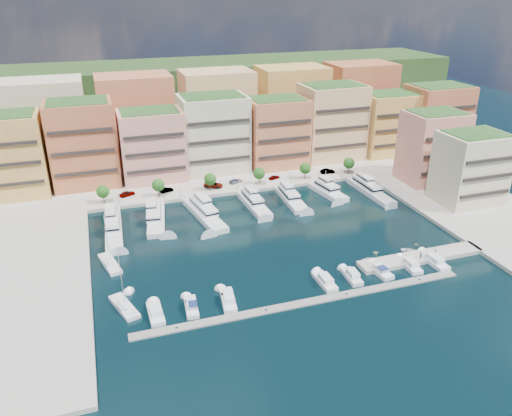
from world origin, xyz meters
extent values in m
plane|color=black|center=(0.00, 0.00, 0.00)|extent=(400.00, 400.00, 0.00)
cube|color=#9E998E|center=(0.00, 62.00, 0.00)|extent=(220.00, 64.00, 2.00)
cube|color=#9E998E|center=(62.00, -8.00, 0.00)|extent=(34.00, 76.00, 2.00)
cube|color=#9E998E|center=(-62.00, -8.00, 0.00)|extent=(34.00, 76.00, 2.00)
cube|color=#223B18|center=(0.00, 110.00, 0.00)|extent=(240.00, 40.00, 58.00)
cube|color=gray|center=(-3.00, -30.00, 0.00)|extent=(72.00, 2.20, 0.35)
cube|color=#9E998E|center=(30.00, -22.00, 0.00)|extent=(32.00, 5.00, 2.00)
cube|color=#DCB850|center=(-66.00, 50.00, 13.00)|extent=(22.00, 16.00, 24.00)
cube|color=black|center=(-66.00, 41.75, 13.00)|extent=(20.24, 0.50, 0.90)
cube|color=#BC713E|center=(-44.00, 52.00, 14.00)|extent=(20.00, 16.00, 26.00)
cube|color=black|center=(-44.00, 43.75, 14.00)|extent=(18.40, 0.50, 0.90)
cube|color=#26441B|center=(-44.00, 52.00, 27.40)|extent=(17.60, 14.08, 0.80)
cube|color=tan|center=(-23.00, 50.00, 12.00)|extent=(20.00, 15.00, 22.00)
cube|color=black|center=(-23.00, 42.25, 12.00)|extent=(18.40, 0.50, 0.90)
cube|color=#26441B|center=(-23.00, 50.00, 23.40)|extent=(17.60, 13.20, 0.80)
cube|color=beige|center=(-2.00, 52.00, 13.50)|extent=(22.00, 16.00, 25.00)
cube|color=black|center=(-2.00, 43.75, 13.50)|extent=(20.24, 0.50, 0.90)
cube|color=#26441B|center=(-2.00, 52.00, 26.40)|extent=(19.36, 14.08, 0.80)
cube|color=#D3754F|center=(20.00, 50.00, 12.50)|extent=(20.00, 15.00, 23.00)
cube|color=black|center=(20.00, 42.25, 12.50)|extent=(18.40, 0.50, 0.90)
cube|color=#26441B|center=(20.00, 50.00, 24.40)|extent=(17.60, 13.20, 0.80)
cube|color=tan|center=(42.00, 52.00, 14.00)|extent=(22.00, 16.00, 26.00)
cube|color=black|center=(42.00, 43.75, 14.00)|extent=(20.24, 0.50, 0.90)
cube|color=#26441B|center=(42.00, 52.00, 27.40)|extent=(19.36, 14.08, 0.80)
cube|color=#DCB850|center=(64.00, 50.00, 12.00)|extent=(20.00, 15.00, 22.00)
cube|color=black|center=(64.00, 42.25, 12.00)|extent=(18.40, 0.50, 0.90)
cube|color=#26441B|center=(64.00, 50.00, 23.40)|extent=(17.60, 13.20, 0.80)
cube|color=#BC713E|center=(84.00, 48.00, 13.00)|extent=(22.00, 16.00, 24.00)
cube|color=black|center=(84.00, 39.75, 13.00)|extent=(20.24, 0.50, 0.90)
cube|color=#26441B|center=(84.00, 48.00, 25.40)|extent=(19.36, 14.08, 0.80)
cube|color=tan|center=(62.00, 20.00, 12.00)|extent=(18.00, 14.00, 22.00)
cube|color=black|center=(62.00, 12.75, 12.00)|extent=(16.56, 0.50, 0.90)
cube|color=#26441B|center=(62.00, 20.00, 23.40)|extent=(15.84, 12.32, 0.80)
cube|color=beige|center=(62.00, 2.00, 11.00)|extent=(18.00, 14.00, 20.00)
cube|color=black|center=(62.00, -5.25, 11.00)|extent=(16.56, 0.50, 0.90)
cube|color=#26441B|center=(62.00, 2.00, 21.40)|extent=(15.84, 12.32, 0.80)
cube|color=beige|center=(-55.00, 74.00, 16.00)|extent=(26.00, 18.00, 30.00)
cube|color=#D3754F|center=(-25.00, 74.00, 16.00)|extent=(26.00, 18.00, 30.00)
cube|color=tan|center=(5.00, 74.00, 16.00)|extent=(26.00, 18.00, 30.00)
cube|color=#DCB850|center=(35.00, 74.00, 16.00)|extent=(26.00, 18.00, 30.00)
cube|color=#BC713E|center=(65.00, 74.00, 16.00)|extent=(26.00, 18.00, 30.00)
cylinder|color=#473323|center=(-40.00, 33.50, 2.50)|extent=(0.24, 0.24, 3.00)
sphere|color=#1B4714|center=(-40.00, 33.50, 4.75)|extent=(3.80, 3.80, 3.80)
cylinder|color=#473323|center=(-24.00, 33.50, 2.50)|extent=(0.24, 0.24, 3.00)
sphere|color=#1B4714|center=(-24.00, 33.50, 4.75)|extent=(3.80, 3.80, 3.80)
cylinder|color=#473323|center=(-8.00, 33.50, 2.50)|extent=(0.24, 0.24, 3.00)
sphere|color=#1B4714|center=(-8.00, 33.50, 4.75)|extent=(3.80, 3.80, 3.80)
cylinder|color=#473323|center=(8.00, 33.50, 2.50)|extent=(0.24, 0.24, 3.00)
sphere|color=#1B4714|center=(8.00, 33.50, 4.75)|extent=(3.80, 3.80, 3.80)
cylinder|color=#473323|center=(24.00, 33.50, 2.50)|extent=(0.24, 0.24, 3.00)
sphere|color=#1B4714|center=(24.00, 33.50, 4.75)|extent=(3.80, 3.80, 3.80)
cylinder|color=#473323|center=(40.00, 33.50, 2.50)|extent=(0.24, 0.24, 3.00)
sphere|color=#1B4714|center=(40.00, 33.50, 4.75)|extent=(3.80, 3.80, 3.80)
cylinder|color=black|center=(-36.00, 31.20, 3.00)|extent=(0.10, 0.10, 4.00)
sphere|color=#FFF2CC|center=(-36.00, 31.20, 5.05)|extent=(0.30, 0.30, 0.30)
cylinder|color=black|center=(-18.00, 31.20, 3.00)|extent=(0.10, 0.10, 4.00)
sphere|color=#FFF2CC|center=(-18.00, 31.20, 5.05)|extent=(0.30, 0.30, 0.30)
cylinder|color=black|center=(0.00, 31.20, 3.00)|extent=(0.10, 0.10, 4.00)
sphere|color=#FFF2CC|center=(0.00, 31.20, 5.05)|extent=(0.30, 0.30, 0.30)
cylinder|color=black|center=(18.00, 31.20, 3.00)|extent=(0.10, 0.10, 4.00)
sphere|color=#FFF2CC|center=(18.00, 31.20, 5.05)|extent=(0.30, 0.30, 0.30)
cylinder|color=black|center=(36.00, 31.20, 3.00)|extent=(0.10, 0.10, 4.00)
sphere|color=#FFF2CC|center=(36.00, 31.20, 5.05)|extent=(0.30, 0.30, 0.30)
cube|color=silver|center=(-38.57, 16.24, 0.35)|extent=(5.35, 25.68, 2.30)
cube|color=silver|center=(-38.57, 18.79, 2.40)|extent=(4.08, 14.17, 1.80)
cube|color=black|center=(-38.57, 18.79, 2.40)|extent=(4.15, 14.24, 0.55)
cube|color=silver|center=(-38.57, 20.84, 4.00)|extent=(2.87, 7.76, 1.40)
cylinder|color=#B2B2B7|center=(-38.57, 22.37, 5.60)|extent=(0.14, 0.14, 1.80)
cube|color=silver|center=(-27.02, 18.42, 0.35)|extent=(7.59, 21.59, 2.30)
cube|color=silver|center=(-27.02, 20.54, 2.40)|extent=(5.38, 12.05, 1.80)
cube|color=black|center=(-27.02, 20.54, 2.40)|extent=(5.45, 12.12, 0.55)
cube|color=silver|center=(-27.02, 22.23, 4.00)|extent=(3.61, 6.68, 1.40)
cylinder|color=#B2B2B7|center=(-27.02, 23.50, 5.60)|extent=(0.14, 0.14, 1.80)
cube|color=black|center=(-27.02, 18.42, -0.10)|extent=(7.65, 21.65, 0.35)
cube|color=silver|center=(-13.78, 17.08, 0.35)|extent=(8.28, 24.26, 2.30)
cube|color=silver|center=(-13.78, 19.46, 2.40)|extent=(5.77, 13.54, 1.80)
cube|color=black|center=(-13.78, 19.46, 2.40)|extent=(5.84, 13.61, 0.55)
cube|color=silver|center=(-13.78, 21.37, 4.00)|extent=(3.83, 7.50, 1.40)
cylinder|color=#B2B2B7|center=(-13.78, 22.80, 5.60)|extent=(0.14, 0.14, 1.80)
cube|color=silver|center=(1.73, 19.40, 0.35)|extent=(5.07, 19.35, 2.30)
cube|color=silver|center=(1.73, 21.32, 2.40)|extent=(3.96, 10.69, 1.80)
cube|color=black|center=(1.73, 21.32, 2.40)|extent=(4.02, 10.75, 0.55)
cube|color=silver|center=(1.73, 22.86, 4.00)|extent=(2.82, 5.86, 1.40)
cylinder|color=#B2B2B7|center=(1.73, 24.01, 5.60)|extent=(0.14, 0.14, 1.80)
cube|color=silver|center=(13.51, 19.45, 0.35)|extent=(5.36, 19.30, 2.30)
cube|color=silver|center=(13.51, 21.36, 2.40)|extent=(4.15, 10.68, 1.80)
cube|color=black|center=(13.51, 21.36, 2.40)|extent=(4.21, 10.74, 0.55)
cube|color=silver|center=(13.51, 22.88, 4.00)|extent=(2.94, 5.86, 1.40)
cylinder|color=#B2B2B7|center=(13.51, 24.03, 5.60)|extent=(0.14, 0.14, 1.80)
cube|color=black|center=(13.51, 19.45, -0.10)|extent=(5.42, 19.36, 0.35)
cube|color=silver|center=(26.50, 21.15, 0.35)|extent=(7.15, 16.24, 2.30)
cube|color=silver|center=(26.50, 22.72, 2.40)|extent=(5.13, 9.14, 1.80)
cube|color=black|center=(26.50, 22.72, 2.40)|extent=(5.20, 9.21, 0.55)
cube|color=silver|center=(26.50, 23.98, 4.00)|extent=(3.48, 5.10, 1.40)
cylinder|color=#B2B2B7|center=(26.50, 24.92, 5.60)|extent=(0.14, 0.14, 1.80)
cube|color=silver|center=(39.37, 17.65, 0.35)|extent=(4.83, 22.81, 2.30)
cube|color=silver|center=(39.37, 19.92, 2.40)|extent=(3.80, 12.57, 1.80)
cube|color=black|center=(39.37, 19.92, 2.40)|extent=(3.86, 12.64, 0.55)
cube|color=silver|center=(39.37, 21.73, 4.00)|extent=(2.72, 6.88, 1.40)
cylinder|color=#B2B2B7|center=(39.37, 23.10, 5.60)|extent=(0.14, 0.14, 1.80)
cube|color=white|center=(-33.17, -24.50, 0.25)|extent=(2.88, 7.63, 1.40)
cube|color=white|center=(-33.17, -24.88, 1.55)|extent=(2.21, 3.68, 1.10)
cube|color=black|center=(-33.17, -23.36, 1.30)|extent=(1.99, 0.13, 0.55)
cube|color=white|center=(-26.03, -24.50, 0.25)|extent=(3.07, 7.38, 1.40)
cube|color=white|center=(-26.03, -24.86, 1.55)|extent=(2.20, 3.61, 1.10)
cube|color=black|center=(-26.03, -23.42, 1.30)|extent=(1.74, 0.26, 0.55)
cube|color=navy|center=(-26.03, -25.79, 2.15)|extent=(1.89, 2.30, 0.12)
cube|color=white|center=(-18.34, -24.50, 0.25)|extent=(3.72, 8.56, 1.40)
cube|color=white|center=(-18.34, -24.91, 1.55)|extent=(2.58, 4.21, 1.10)
cube|color=black|center=(-18.34, -23.26, 1.30)|extent=(1.91, 0.35, 0.55)
cube|color=white|center=(3.61, -24.50, 0.25)|extent=(2.83, 7.80, 1.40)
cube|color=white|center=(3.61, -24.89, 1.55)|extent=(2.19, 3.75, 1.10)
cube|color=black|center=(3.61, -23.33, 1.30)|extent=(1.99, 0.12, 0.55)
cube|color=white|center=(10.21, -24.50, 0.25)|extent=(3.06, 7.25, 1.40)
cube|color=white|center=(10.21, -24.85, 1.55)|extent=(2.23, 3.54, 1.10)
cube|color=black|center=(10.21, -23.44, 1.30)|extent=(1.83, 0.24, 0.55)
cube|color=white|center=(17.31, -24.50, 0.25)|extent=(3.49, 7.35, 1.40)
cube|color=white|center=(17.31, -24.85, 1.55)|extent=(2.49, 3.62, 1.10)
cube|color=black|center=(17.31, -23.44, 1.30)|extent=(1.97, 0.31, 0.55)
cube|color=navy|center=(17.31, -25.78, 2.15)|extent=(2.13, 2.33, 0.12)
cube|color=white|center=(25.31, -24.50, 0.25)|extent=(3.26, 7.36, 1.40)
cube|color=white|center=(25.31, -24.86, 1.55)|extent=(2.38, 3.60, 1.10)
cube|color=black|center=(25.31, -23.42, 1.30)|extent=(1.95, 0.25, 0.55)
cube|color=white|center=(31.70, -24.50, 0.25)|extent=(3.10, 8.80, 1.40)
cube|color=white|center=(31.70, -24.94, 1.55)|extent=(2.34, 4.25, 1.10)
cube|color=black|center=(31.70, -23.19, 1.30)|extent=(2.06, 0.16, 0.55)
cube|color=silver|center=(-40.59, -1.67, 0.20)|extent=(5.17, 10.87, 1.20)
cube|color=silver|center=(-40.59, -2.72, 1.10)|extent=(2.25, 2.95, 0.60)
cylinder|color=#B2B2B7|center=(-40.59, -1.15, 6.80)|extent=(0.14, 0.14, 12.00)
cylinder|color=#B2B2B7|center=(-40.59, -3.25, 1.80)|extent=(1.20, 4.62, 0.10)
cube|color=silver|center=(-38.88, -20.07, 0.20)|extent=(5.72, 10.24, 1.20)
cube|color=silver|center=(-38.88, -21.06, 1.10)|extent=(2.36, 2.86, 0.60)
cylinder|color=#B2B2B7|center=(-38.88, -19.58, 6.80)|extent=(0.14, 0.14, 12.00)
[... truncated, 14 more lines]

